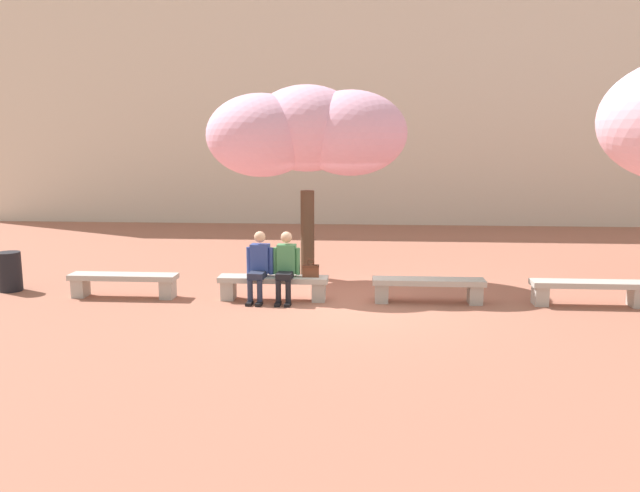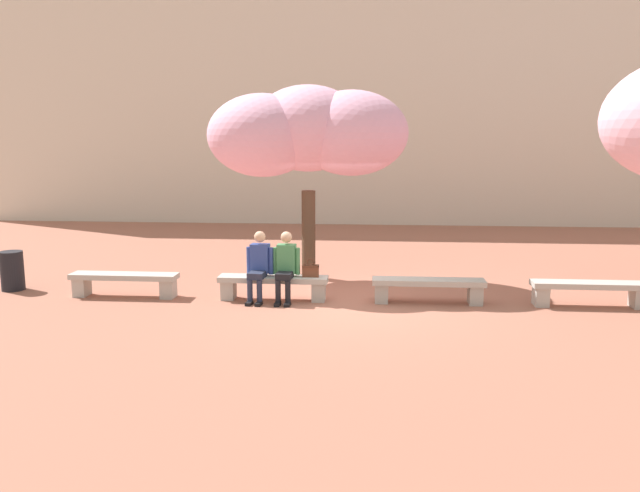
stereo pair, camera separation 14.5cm
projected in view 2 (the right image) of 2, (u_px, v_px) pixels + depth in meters
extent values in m
plane|color=#9E604C|center=(350.00, 301.00, 11.55)|extent=(100.00, 100.00, 0.00)
cube|color=beige|center=(363.00, 92.00, 23.28)|extent=(28.00, 4.00, 9.49)
cube|color=#ADA89E|center=(124.00, 276.00, 11.84)|extent=(2.04, 0.43, 0.10)
cube|color=#ADA89E|center=(82.00, 287.00, 11.94)|extent=(0.24, 0.34, 0.35)
cube|color=#ADA89E|center=(168.00, 288.00, 11.81)|extent=(0.24, 0.34, 0.35)
cube|color=#ADA89E|center=(273.00, 279.00, 11.60)|extent=(2.04, 0.43, 0.10)
cube|color=#ADA89E|center=(229.00, 290.00, 11.71)|extent=(0.24, 0.34, 0.35)
cube|color=#ADA89E|center=(319.00, 291.00, 11.57)|extent=(0.24, 0.34, 0.35)
cube|color=#ADA89E|center=(428.00, 282.00, 11.36)|extent=(2.04, 0.43, 0.10)
cube|color=#ADA89E|center=(381.00, 293.00, 11.47)|extent=(0.24, 0.34, 0.35)
cube|color=#ADA89E|center=(475.00, 295.00, 11.33)|extent=(0.24, 0.34, 0.35)
cube|color=#ADA89E|center=(590.00, 285.00, 11.13)|extent=(2.04, 0.43, 0.10)
cube|color=#ADA89E|center=(541.00, 296.00, 11.23)|extent=(0.24, 0.34, 0.35)
cube|color=#ADA89E|center=(638.00, 298.00, 11.10)|extent=(0.24, 0.34, 0.35)
cube|color=black|center=(249.00, 303.00, 11.29)|extent=(0.12, 0.23, 0.06)
cylinder|color=#23283D|center=(250.00, 291.00, 11.32)|extent=(0.10, 0.10, 0.42)
cube|color=black|center=(259.00, 304.00, 11.26)|extent=(0.12, 0.23, 0.06)
cylinder|color=#23283D|center=(259.00, 292.00, 11.28)|extent=(0.10, 0.10, 0.42)
cube|color=#23283D|center=(257.00, 275.00, 11.43)|extent=(0.32, 0.42, 0.12)
cube|color=#2D4289|center=(260.00, 258.00, 11.60)|extent=(0.36, 0.25, 0.54)
sphere|color=tan|center=(260.00, 237.00, 11.53)|extent=(0.21, 0.21, 0.21)
cylinder|color=#2D4289|center=(249.00, 260.00, 11.62)|extent=(0.09, 0.09, 0.50)
cylinder|color=#2D4289|center=(271.00, 261.00, 11.55)|extent=(0.09, 0.09, 0.50)
cube|color=black|center=(278.00, 304.00, 11.24)|extent=(0.11, 0.22, 0.06)
cylinder|color=black|center=(278.00, 292.00, 11.27)|extent=(0.10, 0.10, 0.42)
cube|color=black|center=(287.00, 304.00, 11.22)|extent=(0.11, 0.22, 0.06)
cylinder|color=black|center=(288.00, 292.00, 11.24)|extent=(0.10, 0.10, 0.42)
cube|color=black|center=(285.00, 275.00, 11.39)|extent=(0.30, 0.41, 0.12)
cube|color=#428451|center=(287.00, 259.00, 11.56)|extent=(0.35, 0.23, 0.54)
sphere|color=tan|center=(286.00, 237.00, 11.49)|extent=(0.21, 0.21, 0.21)
cylinder|color=#428451|center=(275.00, 261.00, 11.57)|extent=(0.09, 0.09, 0.50)
cylinder|color=#428451|center=(298.00, 261.00, 11.52)|extent=(0.09, 0.09, 0.50)
cube|color=brown|center=(311.00, 271.00, 11.54)|extent=(0.30, 0.14, 0.22)
cube|color=#552C1C|center=(311.00, 266.00, 11.52)|extent=(0.30, 0.15, 0.04)
torus|color=#4A2718|center=(311.00, 262.00, 11.52)|extent=(0.14, 0.02, 0.14)
cylinder|color=#473323|center=(309.00, 235.00, 13.41)|extent=(0.30, 0.30, 1.89)
ellipsoid|color=#EAA8C6|center=(308.00, 129.00, 13.04)|extent=(2.39, 2.53, 1.79)
ellipsoid|color=#EAA8C6|center=(263.00, 135.00, 12.87)|extent=(2.28, 2.45, 1.71)
ellipsoid|color=#EAA8C6|center=(352.00, 133.00, 12.87)|extent=(2.34, 2.32, 1.75)
cylinder|color=black|center=(12.00, 271.00, 12.37)|extent=(0.44, 0.44, 0.78)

